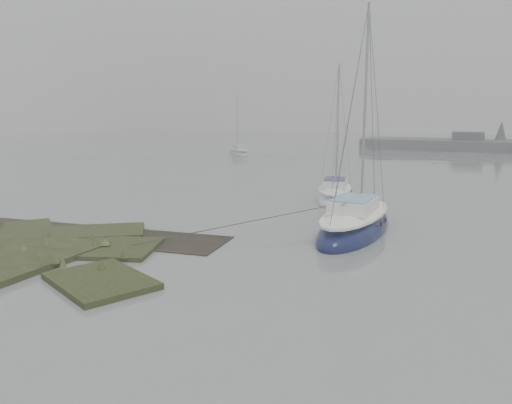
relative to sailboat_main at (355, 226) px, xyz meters
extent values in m
plane|color=slate|center=(-6.35, 20.73, -0.33)|extent=(160.00, 160.00, 0.00)
cube|color=#424247|center=(3.65, 51.73, 1.07)|extent=(4.00, 3.00, 2.20)
cone|color=#384238|center=(7.65, 53.73, 1.87)|extent=(2.00, 2.00, 3.50)
ellipsoid|color=#0C133B|center=(0.00, 0.02, -0.20)|extent=(2.86, 7.71, 1.85)
ellipsoid|color=white|center=(0.00, 0.02, 0.54)|extent=(2.31, 6.71, 0.52)
cube|color=white|center=(-0.01, -0.31, 0.99)|extent=(1.75, 2.68, 0.54)
cube|color=#7AB1D0|center=(-0.01, -0.31, 1.30)|extent=(1.63, 2.46, 0.09)
cylinder|color=#939399|center=(0.05, 0.99, 5.26)|extent=(0.12, 0.12, 8.68)
cylinder|color=#939399|center=(-0.03, -0.53, 1.30)|extent=(0.24, 3.04, 0.10)
ellipsoid|color=white|center=(-2.98, 7.81, -0.23)|extent=(3.24, 6.50, 1.51)
ellipsoid|color=white|center=(-2.98, 7.81, 0.38)|extent=(2.68, 5.63, 0.43)
cube|color=white|center=(-2.92, 7.55, 0.75)|extent=(1.73, 2.35, 0.44)
cube|color=#1E1E4F|center=(-2.92, 7.55, 1.00)|extent=(1.61, 2.16, 0.07)
cylinder|color=#939399|center=(-3.14, 8.59, 4.24)|extent=(0.10, 0.10, 7.10)
cylinder|color=#939399|center=(-2.89, 7.37, 1.00)|extent=(0.57, 2.45, 0.08)
ellipsoid|color=#AAAFB4|center=(-21.69, 33.31, -0.24)|extent=(5.12, 5.48, 1.37)
ellipsoid|color=silver|center=(-21.69, 33.31, 0.31)|extent=(4.36, 4.69, 0.39)
cube|color=silver|center=(-21.53, 33.13, 0.65)|extent=(2.19, 2.26, 0.40)
cube|color=#ACB2B9|center=(-21.53, 33.13, 0.88)|extent=(2.02, 2.08, 0.06)
cylinder|color=#939399|center=(-22.16, 33.86, 3.83)|extent=(0.09, 0.09, 6.46)
cylinder|color=#939399|center=(-21.42, 33.01, 0.88)|extent=(1.54, 1.75, 0.07)
ellipsoid|color=#AEB4B8|center=(-7.66, 51.04, -0.25)|extent=(4.65, 1.66, 1.12)
ellipsoid|color=silver|center=(-7.66, 51.04, 0.19)|extent=(4.05, 1.34, 0.32)
cube|color=silver|center=(-7.46, 51.03, 0.47)|extent=(1.61, 1.04, 0.33)
cube|color=#B1B5BC|center=(-7.46, 51.03, 0.66)|extent=(1.48, 0.97, 0.05)
cylinder|color=#939399|center=(-8.25, 51.06, 3.06)|extent=(0.07, 0.07, 5.27)
cylinder|color=#939399|center=(-7.33, 51.03, 0.66)|extent=(1.84, 0.12, 0.06)
camera|label=1|loc=(4.66, -21.51, 5.06)|focal=35.00mm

